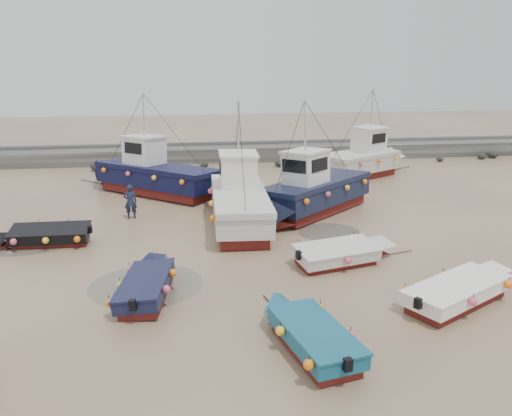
# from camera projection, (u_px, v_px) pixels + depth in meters

# --- Properties ---
(ground) EXTENTS (120.00, 120.00, 0.00)m
(ground) POSITION_uv_depth(u_px,v_px,m) (244.00, 260.00, 21.41)
(ground) COLOR tan
(ground) RESTS_ON ground
(seawall) EXTENTS (60.00, 4.92, 1.50)m
(seawall) POSITION_uv_depth(u_px,v_px,m) (215.00, 154.00, 42.11)
(seawall) COLOR slate
(seawall) RESTS_ON ground
(puddle_a) EXTENTS (4.35, 4.35, 0.01)m
(puddle_a) POSITION_uv_depth(u_px,v_px,m) (147.00, 285.00, 19.05)
(puddle_a) COLOR #60594C
(puddle_a) RESTS_ON ground
(puddle_b) EXTENTS (3.12, 3.12, 0.01)m
(puddle_b) POSITION_uv_depth(u_px,v_px,m) (329.00, 232.00, 24.89)
(puddle_b) COLOR #60594C
(puddle_b) RESTS_ON ground
(puddle_c) EXTENTS (4.54, 4.54, 0.01)m
(puddle_c) POSITION_uv_depth(u_px,v_px,m) (21.00, 246.00, 23.00)
(puddle_c) COLOR #60594C
(puddle_c) RESTS_ON ground
(puddle_d) EXTENTS (5.34, 5.34, 0.01)m
(puddle_d) POSITION_uv_depth(u_px,v_px,m) (274.00, 201.00, 30.33)
(puddle_d) COLOR #60594C
(puddle_d) RESTS_ON ground
(dinghy_1) EXTENTS (2.34, 5.80, 1.43)m
(dinghy_1) POSITION_uv_depth(u_px,v_px,m) (149.00, 281.00, 18.09)
(dinghy_1) COLOR maroon
(dinghy_1) RESTS_ON ground
(dinghy_2) EXTENTS (2.52, 5.71, 1.43)m
(dinghy_2) POSITION_uv_depth(u_px,v_px,m) (309.00, 330.00, 14.80)
(dinghy_2) COLOR maroon
(dinghy_2) RESTS_ON ground
(dinghy_3) EXTENTS (6.18, 3.85, 1.43)m
(dinghy_3) POSITION_uv_depth(u_px,v_px,m) (463.00, 288.00, 17.56)
(dinghy_3) COLOR maroon
(dinghy_3) RESTS_ON ground
(dinghy_4) EXTENTS (5.84, 1.94, 1.43)m
(dinghy_4) POSITION_uv_depth(u_px,v_px,m) (43.00, 233.00, 23.07)
(dinghy_4) COLOR maroon
(dinghy_4) RESTS_ON ground
(dinghy_5) EXTENTS (5.71, 2.56, 1.43)m
(dinghy_5) POSITION_uv_depth(u_px,v_px,m) (343.00, 251.00, 20.94)
(dinghy_5) COLOR maroon
(dinghy_5) RESTS_ON ground
(cabin_boat_0) EXTENTS (9.77, 8.28, 6.22)m
(cabin_boat_0) POSITION_uv_depth(u_px,v_px,m) (150.00, 173.00, 31.88)
(cabin_boat_0) COLOR maroon
(cabin_boat_0) RESTS_ON ground
(cabin_boat_1) EXTENTS (3.36, 11.03, 6.22)m
(cabin_boat_1) POSITION_uv_depth(u_px,v_px,m) (238.00, 198.00, 26.06)
(cabin_boat_1) COLOR maroon
(cabin_boat_1) RESTS_ON ground
(cabin_boat_2) EXTENTS (8.80, 7.72, 6.22)m
(cabin_boat_2) POSITION_uv_depth(u_px,v_px,m) (311.00, 192.00, 27.32)
(cabin_boat_2) COLOR maroon
(cabin_boat_2) RESTS_ON ground
(cabin_boat_3) EXTENTS (8.53, 5.69, 6.22)m
(cabin_boat_3) POSITION_uv_depth(u_px,v_px,m) (365.00, 158.00, 36.43)
(cabin_boat_3) COLOR maroon
(cabin_boat_3) RESTS_ON ground
(person) EXTENTS (0.73, 0.53, 1.88)m
(person) POSITION_uv_depth(u_px,v_px,m) (132.00, 218.00, 27.08)
(person) COLOR #181D3A
(person) RESTS_ON ground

